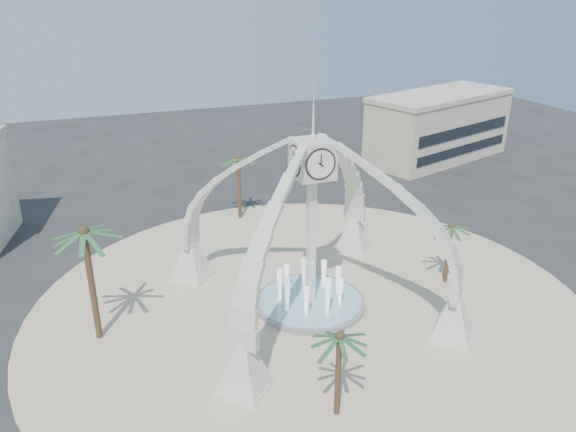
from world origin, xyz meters
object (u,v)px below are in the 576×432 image
object	(u,v)px
fountain	(310,301)
palm_west	(84,233)
clock_tower	(311,223)
palm_south	(340,337)
palm_east	(452,227)
palm_north	(238,159)

from	to	relation	value
fountain	palm_west	world-z (taller)	palm_west
clock_tower	palm_west	world-z (taller)	clock_tower
palm_south	fountain	bearing A→B (deg)	74.42
clock_tower	palm_east	bearing A→B (deg)	-3.53
clock_tower	palm_east	world-z (taller)	clock_tower
palm_east	palm_north	xyz separation A→B (m)	(-11.32, 18.10, 1.36)
fountain	palm_north	bearing A→B (deg)	90.54
palm_west	palm_east	bearing A→B (deg)	-4.20
palm_north	palm_south	distance (m)	28.34
clock_tower	fountain	size ratio (longest dim) A/B	2.24
fountain	palm_west	bearing A→B (deg)	175.28
clock_tower	fountain	bearing A→B (deg)	90.00
palm_west	palm_south	world-z (taller)	palm_west
clock_tower	palm_north	distance (m)	17.41
palm_east	palm_west	xyz separation A→B (m)	(-25.72, 1.89, 2.81)
fountain	palm_south	world-z (taller)	palm_south
clock_tower	palm_west	size ratio (longest dim) A/B	2.11
fountain	palm_north	world-z (taller)	palm_north
clock_tower	palm_south	bearing A→B (deg)	-105.58
palm_east	palm_north	size ratio (longest dim) A/B	0.79
palm_east	palm_south	size ratio (longest dim) A/B	0.96
palm_east	palm_north	bearing A→B (deg)	122.03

